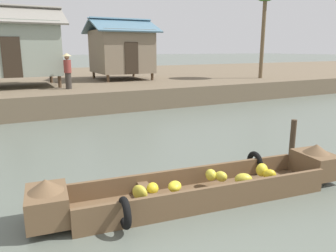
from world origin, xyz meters
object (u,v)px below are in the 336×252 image
banana_boat (202,186)px  mooring_post (292,141)px  stilt_house_mid_left (121,50)px  stilt_house_left (9,47)px  vendor_person (68,69)px

banana_boat → mooring_post: mooring_post is taller
stilt_house_mid_left → banana_boat: bearing=-104.0°
banana_boat → stilt_house_left: stilt_house_left is taller
mooring_post → banana_boat: bearing=-166.3°
stilt_house_left → mooring_post: size_ratio=4.68×
stilt_house_left → mooring_post: 13.85m
stilt_house_left → vendor_person: 3.24m
stilt_house_left → mooring_post: (5.85, -12.33, -2.36)m
vendor_person → stilt_house_left: bearing=138.3°
stilt_house_left → vendor_person: (2.30, -2.05, -1.00)m
stilt_house_left → stilt_house_mid_left: size_ratio=1.31×
banana_boat → vendor_person: vendor_person is taller
banana_boat → stilt_house_mid_left: stilt_house_mid_left is taller
vendor_person → mooring_post: bearing=-70.9°
banana_boat → vendor_person: size_ratio=3.77×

